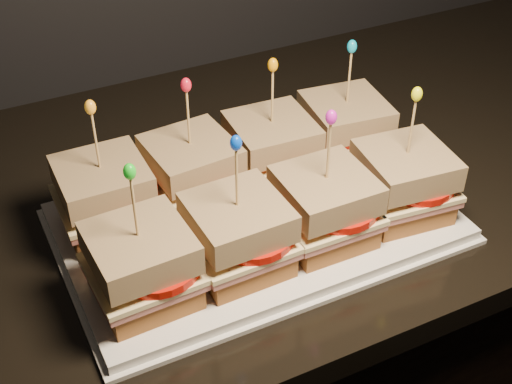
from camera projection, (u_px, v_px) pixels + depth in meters
name	position (u px, v px, depth m)	size (l,w,h in m)	color
granite_slab	(107.00, 224.00, 0.88)	(2.63, 0.64, 0.03)	black
platter	(256.00, 223.00, 0.84)	(0.44, 0.27, 0.02)	white
platter_rim	(256.00, 227.00, 0.85)	(0.46, 0.29, 0.01)	white
sandwich_0_bread_bot	(108.00, 216.00, 0.82)	(0.09, 0.09, 0.03)	brown
sandwich_0_ham	(106.00, 204.00, 0.81)	(0.10, 0.10, 0.01)	#C36967
sandwich_0_cheese	(105.00, 199.00, 0.80)	(0.11, 0.10, 0.01)	#FFEBA5
sandwich_0_tomato	(116.00, 194.00, 0.80)	(0.09, 0.09, 0.01)	red
sandwich_0_bread_top	(102.00, 179.00, 0.79)	(0.10, 0.10, 0.03)	#4E2C12
sandwich_0_pick	(96.00, 144.00, 0.76)	(0.00, 0.00, 0.09)	tan
sandwich_0_frill	(90.00, 107.00, 0.73)	(0.01, 0.01, 0.02)	orange
sandwich_1_bread_bot	(193.00, 191.00, 0.86)	(0.09, 0.09, 0.03)	brown
sandwich_1_ham	(192.00, 180.00, 0.85)	(0.10, 0.10, 0.01)	#C36967
sandwich_1_cheese	(192.00, 175.00, 0.84)	(0.11, 0.10, 0.01)	#FFEBA5
sandwich_1_tomato	(203.00, 170.00, 0.84)	(0.09, 0.09, 0.01)	red
sandwich_1_bread_top	(191.00, 155.00, 0.82)	(0.10, 0.10, 0.03)	#4E2C12
sandwich_1_pick	(188.00, 121.00, 0.80)	(0.00, 0.00, 0.09)	tan
sandwich_1_frill	(186.00, 85.00, 0.77)	(0.01, 0.01, 0.02)	red
sandwich_2_bread_bot	(271.00, 168.00, 0.89)	(0.09, 0.09, 0.03)	brown
sandwich_2_ham	(271.00, 157.00, 0.88)	(0.10, 0.10, 0.01)	#C36967
sandwich_2_cheese	(271.00, 152.00, 0.88)	(0.11, 0.10, 0.01)	#FFEBA5
sandwich_2_tomato	(282.00, 147.00, 0.87)	(0.09, 0.09, 0.01)	red
sandwich_2_bread_top	(272.00, 133.00, 0.86)	(0.10, 0.10, 0.03)	#4E2C12
sandwich_2_pick	(272.00, 100.00, 0.83)	(0.00, 0.00, 0.09)	tan
sandwich_2_frill	(273.00, 65.00, 0.81)	(0.01, 0.01, 0.02)	orange
sandwich_3_bread_bot	(343.00, 148.00, 0.93)	(0.09, 0.09, 0.03)	brown
sandwich_3_ham	(344.00, 137.00, 0.92)	(0.10, 0.10, 0.01)	#C36967
sandwich_3_cheese	(344.00, 132.00, 0.92)	(0.11, 0.10, 0.01)	#FFEBA5
sandwich_3_tomato	(355.00, 127.00, 0.91)	(0.09, 0.09, 0.01)	red
sandwich_3_bread_top	(346.00, 113.00, 0.90)	(0.10, 0.10, 0.03)	#4E2C12
sandwich_3_pick	(349.00, 80.00, 0.87)	(0.00, 0.00, 0.09)	tan
sandwich_3_frill	(352.00, 46.00, 0.84)	(0.01, 0.01, 0.02)	#0A97C0
sandwich_4_bread_bot	(145.00, 286.00, 0.73)	(0.09, 0.09, 0.03)	brown
sandwich_4_ham	(143.00, 274.00, 0.72)	(0.10, 0.10, 0.01)	#C36967
sandwich_4_cheese	(142.00, 269.00, 0.71)	(0.11, 0.10, 0.01)	#FFEBA5
sandwich_4_tomato	(155.00, 263.00, 0.71)	(0.09, 0.09, 0.01)	red
sandwich_4_bread_top	(140.00, 248.00, 0.70)	(0.10, 0.10, 0.03)	#4E2C12
sandwich_4_pick	(135.00, 211.00, 0.67)	(0.00, 0.00, 0.09)	tan
sandwich_4_frill	(130.00, 172.00, 0.64)	(0.01, 0.01, 0.02)	green
sandwich_5_bread_bot	(238.00, 255.00, 0.76)	(0.09, 0.09, 0.03)	brown
sandwich_5_ham	(238.00, 243.00, 0.75)	(0.10, 0.10, 0.01)	#C36967
sandwich_5_cheese	(238.00, 238.00, 0.75)	(0.11, 0.10, 0.01)	#FFEBA5
sandwich_5_tomato	(251.00, 233.00, 0.75)	(0.09, 0.09, 0.01)	red
sandwich_5_bread_top	(237.00, 217.00, 0.73)	(0.10, 0.10, 0.03)	#4E2C12
sandwich_5_pick	(237.00, 181.00, 0.70)	(0.00, 0.00, 0.09)	tan
sandwich_5_frill	(236.00, 143.00, 0.68)	(0.01, 0.01, 0.02)	#073FCC
sandwich_6_bread_bot	(323.00, 227.00, 0.80)	(0.09, 0.09, 0.03)	brown
sandwich_6_ham	(324.00, 215.00, 0.79)	(0.10, 0.10, 0.01)	#C36967
sandwich_6_cheese	(324.00, 210.00, 0.79)	(0.11, 0.10, 0.01)	#FFEBA5
sandwich_6_tomato	(337.00, 205.00, 0.78)	(0.09, 0.09, 0.01)	red
sandwich_6_bread_top	(326.00, 190.00, 0.77)	(0.10, 0.10, 0.03)	#4E2C12
sandwich_6_pick	(328.00, 154.00, 0.74)	(0.00, 0.00, 0.09)	tan
sandwich_6_frill	(331.00, 117.00, 0.72)	(0.01, 0.01, 0.02)	#C51CB2
sandwich_7_bread_bot	(400.00, 201.00, 0.84)	(0.09, 0.09, 0.03)	brown
sandwich_7_ham	(402.00, 190.00, 0.83)	(0.10, 0.10, 0.01)	#C36967
sandwich_7_cheese	(403.00, 185.00, 0.83)	(0.11, 0.10, 0.01)	#FFEBA5
sandwich_7_tomato	(415.00, 180.00, 0.82)	(0.09, 0.09, 0.01)	red
sandwich_7_bread_top	(406.00, 165.00, 0.81)	(0.10, 0.10, 0.03)	#4E2C12
sandwich_7_pick	(411.00, 130.00, 0.78)	(0.00, 0.00, 0.09)	tan
sandwich_7_frill	(417.00, 94.00, 0.75)	(0.01, 0.01, 0.02)	yellow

